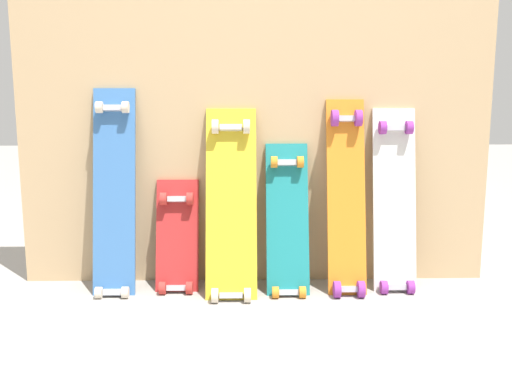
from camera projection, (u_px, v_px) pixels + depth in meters
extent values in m
plane|color=#9E9991|center=(256.00, 283.00, 2.82)|extent=(12.00, 12.00, 0.00)
cube|color=tan|center=(255.00, 92.00, 2.73)|extent=(2.13, 0.04, 1.74)
cube|color=#386BAD|center=(114.00, 200.00, 2.67)|extent=(0.18, 0.22, 0.96)
cube|color=#B7B7BF|center=(113.00, 292.00, 2.64)|extent=(0.08, 0.04, 0.03)
cube|color=#B7B7BF|center=(113.00, 108.00, 2.66)|extent=(0.08, 0.04, 0.03)
cylinder|color=beige|center=(99.00, 293.00, 2.62)|extent=(0.03, 0.05, 0.05)
cylinder|color=beige|center=(125.00, 292.00, 2.62)|extent=(0.03, 0.05, 0.05)
cylinder|color=beige|center=(99.00, 107.00, 2.64)|extent=(0.03, 0.05, 0.05)
cylinder|color=beige|center=(126.00, 107.00, 2.64)|extent=(0.03, 0.05, 0.05)
cube|color=#B22626|center=(177.00, 243.00, 2.73)|extent=(0.19, 0.18, 0.55)
cube|color=#B7B7BF|center=(176.00, 288.00, 2.68)|extent=(0.09, 0.04, 0.03)
cube|color=#B7B7BF|center=(177.00, 199.00, 2.73)|extent=(0.09, 0.04, 0.03)
cylinder|color=red|center=(163.00, 288.00, 2.67)|extent=(0.03, 0.06, 0.06)
cylinder|color=red|center=(189.00, 288.00, 2.67)|extent=(0.03, 0.06, 0.06)
cylinder|color=red|center=(163.00, 199.00, 2.71)|extent=(0.03, 0.06, 0.06)
cylinder|color=red|center=(190.00, 199.00, 2.71)|extent=(0.03, 0.06, 0.06)
cube|color=gold|center=(231.00, 211.00, 2.65)|extent=(0.22, 0.29, 0.87)
cube|color=#B7B7BF|center=(231.00, 295.00, 2.58)|extent=(0.10, 0.04, 0.03)
cube|color=#B7B7BF|center=(231.00, 128.00, 2.68)|extent=(0.10, 0.04, 0.03)
cylinder|color=beige|center=(215.00, 296.00, 2.57)|extent=(0.03, 0.06, 0.06)
cylinder|color=beige|center=(247.00, 295.00, 2.57)|extent=(0.03, 0.06, 0.06)
cylinder|color=beige|center=(215.00, 127.00, 2.66)|extent=(0.03, 0.06, 0.06)
cylinder|color=beige|center=(247.00, 127.00, 2.66)|extent=(0.03, 0.06, 0.06)
cube|color=#197A7F|center=(287.00, 227.00, 2.70)|extent=(0.19, 0.24, 0.72)
cube|color=#B7B7BF|center=(289.00, 292.00, 2.64)|extent=(0.08, 0.04, 0.03)
cube|color=#B7B7BF|center=(287.00, 163.00, 2.71)|extent=(0.08, 0.04, 0.03)
cylinder|color=orange|center=(276.00, 292.00, 2.62)|extent=(0.03, 0.05, 0.05)
cylinder|color=orange|center=(302.00, 292.00, 2.62)|extent=(0.03, 0.05, 0.05)
cylinder|color=orange|center=(274.00, 162.00, 2.69)|extent=(0.03, 0.05, 0.05)
cylinder|color=orange|center=(300.00, 162.00, 2.69)|extent=(0.03, 0.05, 0.05)
cube|color=orange|center=(346.00, 203.00, 2.69)|extent=(0.17, 0.23, 0.90)
cube|color=#B7B7BF|center=(348.00, 289.00, 2.64)|extent=(0.08, 0.04, 0.03)
cube|color=#B7B7BF|center=(346.00, 119.00, 2.69)|extent=(0.08, 0.04, 0.03)
cylinder|color=purple|center=(337.00, 290.00, 2.62)|extent=(0.03, 0.07, 0.07)
cylinder|color=purple|center=(361.00, 289.00, 2.63)|extent=(0.03, 0.07, 0.07)
cylinder|color=purple|center=(335.00, 118.00, 2.67)|extent=(0.03, 0.07, 0.07)
cylinder|color=purple|center=(358.00, 118.00, 2.67)|extent=(0.03, 0.07, 0.07)
cube|color=silver|center=(394.00, 207.00, 2.72)|extent=(0.19, 0.19, 0.87)
cube|color=#B7B7BF|center=(396.00, 287.00, 2.69)|extent=(0.09, 0.04, 0.03)
cube|color=#B7B7BF|center=(395.00, 128.00, 2.70)|extent=(0.09, 0.04, 0.03)
cylinder|color=purple|center=(384.00, 287.00, 2.67)|extent=(0.03, 0.06, 0.06)
cylinder|color=purple|center=(411.00, 287.00, 2.67)|extent=(0.03, 0.06, 0.06)
cylinder|color=purple|center=(383.00, 128.00, 2.68)|extent=(0.03, 0.06, 0.06)
cylinder|color=purple|center=(409.00, 128.00, 2.69)|extent=(0.03, 0.06, 0.06)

